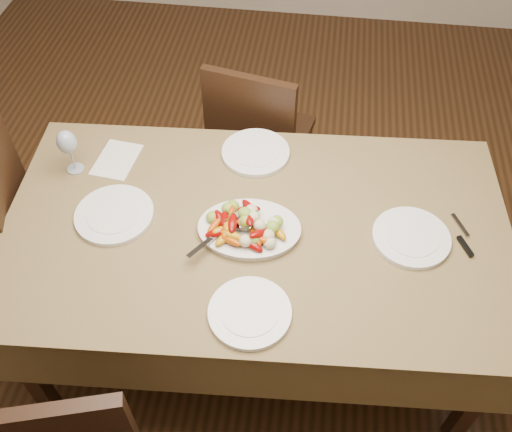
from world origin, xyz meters
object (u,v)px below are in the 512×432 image
object	(u,v)px
plate_left	(114,215)
plate_right	(411,238)
chair_far	(263,135)
serving_platter	(249,230)
dining_table	(256,286)
wine_glass	(69,150)
plate_near	(250,313)
plate_far	(256,153)

from	to	relation	value
plate_left	plate_right	xyz separation A→B (m)	(1.07, 0.04, 0.00)
chair_far	serving_platter	bearing A→B (deg)	106.06
dining_table	plate_right	distance (m)	0.67
plate_left	wine_glass	xyz separation A→B (m)	(-0.22, 0.22, 0.09)
plate_right	wine_glass	size ratio (longest dim) A/B	1.34
plate_right	plate_near	size ratio (longest dim) A/B	1.03
dining_table	plate_right	bearing A→B (deg)	2.12
chair_far	plate_left	world-z (taller)	chair_far
dining_table	serving_platter	distance (m)	0.39
plate_left	dining_table	bearing A→B (deg)	2.16
chair_far	plate_left	xyz separation A→B (m)	(-0.44, -0.83, 0.29)
serving_platter	plate_right	bearing A→B (deg)	4.66
serving_platter	plate_left	distance (m)	0.50
plate_left	chair_far	bearing A→B (deg)	62.05
chair_far	wine_glass	size ratio (longest dim) A/B	4.64
dining_table	wine_glass	size ratio (longest dim) A/B	8.98
plate_right	plate_far	distance (m)	0.70
serving_platter	wine_glass	bearing A→B (deg)	162.94
plate_far	plate_near	distance (m)	0.74
plate_left	plate_far	size ratio (longest dim) A/B	1.05
plate_right	serving_platter	bearing A→B (deg)	-175.34
plate_far	plate_near	world-z (taller)	same
plate_right	plate_near	bearing A→B (deg)	-143.92
plate_right	plate_near	xyz separation A→B (m)	(-0.52, -0.38, 0.00)
dining_table	plate_far	distance (m)	0.54
chair_far	plate_far	distance (m)	0.53
plate_far	chair_far	bearing A→B (deg)	93.14
chair_far	plate_far	xyz separation A→B (m)	(0.02, -0.44, 0.29)
plate_near	serving_platter	bearing A→B (deg)	98.46
plate_near	wine_glass	bearing A→B (deg)	144.32
plate_left	plate_right	world-z (taller)	same
plate_near	plate_left	bearing A→B (deg)	148.24
chair_far	serving_platter	world-z (taller)	chair_far
dining_table	plate_left	size ratio (longest dim) A/B	6.39
plate_far	plate_near	bearing A→B (deg)	-83.59
plate_near	dining_table	bearing A→B (deg)	94.66
dining_table	plate_left	distance (m)	0.65
serving_platter	wine_glass	size ratio (longest dim) A/B	1.73
plate_right	plate_far	world-z (taller)	same
plate_far	dining_table	bearing A→B (deg)	-81.94
chair_far	serving_platter	xyz separation A→B (m)	(0.06, -0.84, 0.30)
serving_platter	plate_right	size ratio (longest dim) A/B	1.29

